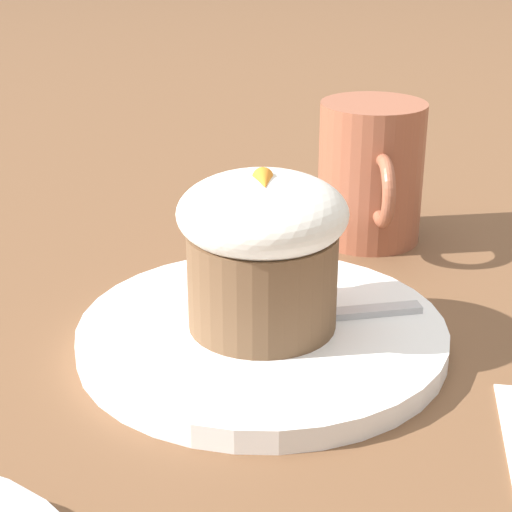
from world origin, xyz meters
The scene contains 5 objects.
ground_plane centered at (0.00, 0.00, 0.00)m, with size 4.00×4.00×0.00m, color brown.
dessert_plate centered at (0.00, 0.00, 0.01)m, with size 0.21×0.21×0.01m.
carrot_cake centered at (0.00, 0.00, 0.06)m, with size 0.09×0.09×0.09m.
spoon centered at (0.00, 0.02, 0.02)m, with size 0.03×0.11×0.01m.
coffee_cup centered at (-0.16, 0.09, 0.05)m, with size 0.10×0.08×0.10m.
Camera 1 is at (0.42, -0.03, 0.24)m, focal length 60.00 mm.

